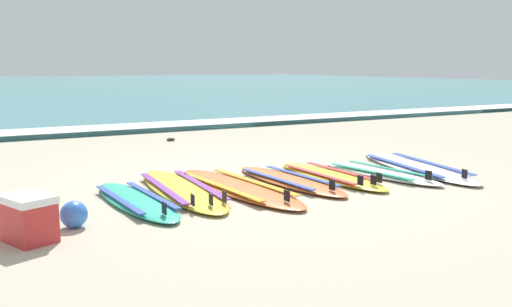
{
  "coord_description": "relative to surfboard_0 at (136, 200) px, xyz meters",
  "views": [
    {
      "loc": [
        -3.34,
        -5.84,
        1.4
      ],
      "look_at": [
        0.09,
        0.43,
        0.25
      ],
      "focal_mm": 38.52,
      "sensor_mm": 36.0,
      "label": 1
    }
  ],
  "objects": [
    {
      "name": "ground_plane",
      "position": [
        1.8,
        0.47,
        -0.04
      ],
      "size": [
        80.0,
        80.0,
        0.0
      ],
      "primitive_type": "plane",
      "color": "#B7AD93"
    },
    {
      "name": "sea",
      "position": [
        1.8,
        35.67,
        0.01
      ],
      "size": [
        80.0,
        60.0,
        0.1
      ],
      "primitive_type": "cube",
      "color": "teal",
      "rests_on": "ground"
    },
    {
      "name": "wave_foam_strip",
      "position": [
        1.8,
        6.24,
        0.02
      ],
      "size": [
        80.0,
        1.15,
        0.11
      ],
      "primitive_type": "cube",
      "color": "white",
      "rests_on": "ground"
    },
    {
      "name": "surfboard_0",
      "position": [
        0.0,
        0.0,
        0.0
      ],
      "size": [
        0.6,
        1.96,
        0.18
      ],
      "color": "#2DB793",
      "rests_on": "ground"
    },
    {
      "name": "surfboard_1",
      "position": [
        0.6,
        0.27,
        0.0
      ],
      "size": [
        0.73,
        2.41,
        0.18
      ],
      "color": "yellow",
      "rests_on": "ground"
    },
    {
      "name": "surfboard_2",
      "position": [
        1.19,
        0.06,
        -0.0
      ],
      "size": [
        0.8,
        2.47,
        0.18
      ],
      "color": "orange",
      "rests_on": "ground"
    },
    {
      "name": "surfboard_3",
      "position": [
        1.91,
        0.1,
        -0.0
      ],
      "size": [
        0.64,
        2.07,
        0.18
      ],
      "color": "orange",
      "rests_on": "ground"
    },
    {
      "name": "surfboard_4",
      "position": [
        2.51,
        0.08,
        0.0
      ],
      "size": [
        0.55,
        2.04,
        0.18
      ],
      "color": "yellow",
      "rests_on": "ground"
    },
    {
      "name": "surfboard_5",
      "position": [
        3.17,
        -0.07,
        0.0
      ],
      "size": [
        0.72,
        1.96,
        0.18
      ],
      "color": "silver",
      "rests_on": "ground"
    },
    {
      "name": "surfboard_6",
      "position": [
        3.89,
        0.01,
        -0.0
      ],
      "size": [
        1.09,
        2.6,
        0.18
      ],
      "color": "white",
      "rests_on": "ground"
    },
    {
      "name": "cooler_box",
      "position": [
        -1.1,
        -0.76,
        0.16
      ],
      "size": [
        0.46,
        0.54,
        0.38
      ],
      "color": "red",
      "rests_on": "ground"
    },
    {
      "name": "beach_ball",
      "position": [
        -0.71,
        -0.56,
        0.08
      ],
      "size": [
        0.24,
        0.24,
        0.24
      ],
      "primitive_type": "sphere",
      "color": "blue",
      "rests_on": "ground"
    },
    {
      "name": "seaweed_clump_near_shoreline",
      "position": [
        1.95,
        4.33,
        -0.01
      ],
      "size": [
        0.16,
        0.13,
        0.06
      ],
      "primitive_type": "ellipsoid",
      "color": "#2D381E",
      "rests_on": "ground"
    }
  ]
}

